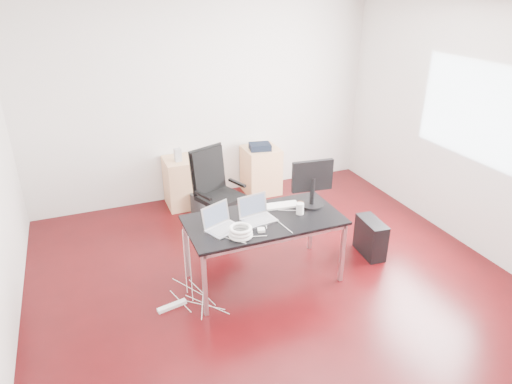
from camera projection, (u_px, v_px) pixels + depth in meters
name	position (u px, v px, depth m)	size (l,w,h in m)	color
room_shell	(281.00, 161.00, 4.29)	(5.00, 5.00, 5.00)	#330508
desk	(264.00, 223.00, 4.69)	(1.60, 0.80, 0.73)	black
office_chair	(216.00, 188.00, 5.65)	(0.62, 0.64, 1.08)	black
filing_cabinet_left	(184.00, 182.00, 6.45)	(0.50, 0.50, 0.70)	tan
filing_cabinet_right	(261.00, 170.00, 6.85)	(0.50, 0.50, 0.70)	tan
pc_tower	(371.00, 237.00, 5.32)	(0.20, 0.45, 0.44)	black
wastebasket	(199.00, 202.00, 6.35)	(0.24, 0.24, 0.28)	black
power_strip	(172.00, 306.00, 4.52)	(0.30, 0.06, 0.04)	white
laptop_left	(221.00, 223.00, 4.46)	(0.40, 0.36, 0.23)	silver
laptop_right	(257.00, 214.00, 4.64)	(0.37, 0.30, 0.23)	silver
monitor	(312.00, 181.00, 4.84)	(0.45, 0.26, 0.51)	black
keyboard	(278.00, 206.00, 4.91)	(0.44, 0.14, 0.02)	white
cup_white	(300.00, 209.00, 4.74)	(0.08, 0.08, 0.12)	white
cup_brown	(300.00, 207.00, 4.81)	(0.08, 0.08, 0.10)	brown
cable_coil	(241.00, 232.00, 4.32)	(0.24, 0.24, 0.11)	white
power_adapter	(261.00, 230.00, 4.43)	(0.07, 0.07, 0.03)	white
speaker	(178.00, 155.00, 6.19)	(0.09, 0.08, 0.18)	#9E9E9E
navy_garment	(260.00, 147.00, 6.63)	(0.30, 0.24, 0.09)	black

